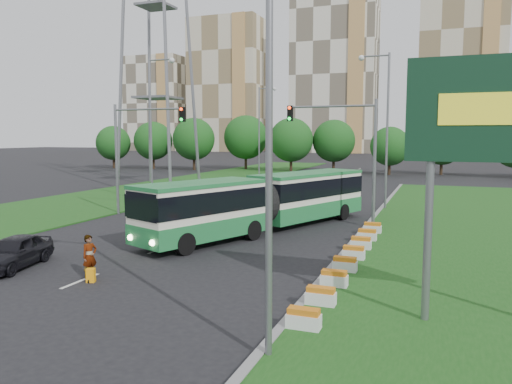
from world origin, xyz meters
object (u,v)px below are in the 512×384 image
at_px(traffic_mast_left, 135,141).
at_px(shopping_trolley, 91,275).
at_px(traffic_mast_median, 349,142).
at_px(car_left_far, 180,206).
at_px(pedestrian, 90,256).
at_px(car_left_near, 14,252).
at_px(articulated_bus, 261,202).

xyz_separation_m(traffic_mast_left, shopping_trolley, (7.88, -14.97, -5.08)).
xyz_separation_m(traffic_mast_median, car_left_far, (-11.84, -0.51, -4.60)).
height_order(traffic_mast_median, pedestrian, traffic_mast_median).
bearing_deg(car_left_near, car_left_far, 77.51).
bearing_deg(shopping_trolley, car_left_near, 150.37).
bearing_deg(traffic_mast_left, car_left_far, 8.47).
xyz_separation_m(traffic_mast_left, car_left_far, (3.32, 0.49, -4.60)).
bearing_deg(traffic_mast_median, car_left_near, -127.66).
bearing_deg(traffic_mast_left, articulated_bus, -13.36).
distance_m(traffic_mast_left, car_left_far, 5.69).
bearing_deg(car_left_far, articulated_bus, -18.24).
height_order(articulated_bus, car_left_near, articulated_bus).
bearing_deg(pedestrian, articulated_bus, 3.68).
distance_m(car_left_near, shopping_trolley, 4.63).
xyz_separation_m(car_left_near, pedestrian, (4.15, -0.14, 0.17)).
distance_m(traffic_mast_left, pedestrian, 16.90).
relative_size(traffic_mast_left, pedestrian, 4.50).
xyz_separation_m(traffic_mast_left, car_left_near, (3.32, -14.34, -4.63)).
xyz_separation_m(traffic_mast_median, traffic_mast_left, (-15.16, -1.00, 0.00)).
relative_size(traffic_mast_median, car_left_far, 1.75).
relative_size(articulated_bus, shopping_trolley, 32.14).
height_order(traffic_mast_median, shopping_trolley, traffic_mast_median).
bearing_deg(car_left_near, traffic_mast_left, 90.55).
distance_m(articulated_bus, car_left_far, 7.84).
height_order(traffic_mast_median, traffic_mast_left, same).
relative_size(car_left_near, car_left_far, 0.92).
bearing_deg(shopping_trolley, pedestrian, 108.84).
bearing_deg(traffic_mast_median, articulated_bus, -143.15).
relative_size(car_left_far, shopping_trolley, 8.35).
xyz_separation_m(traffic_mast_median, car_left_near, (-11.84, -15.34, -4.63)).
bearing_deg(traffic_mast_median, traffic_mast_left, -176.23).
height_order(traffic_mast_left, articulated_bus, traffic_mast_left).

